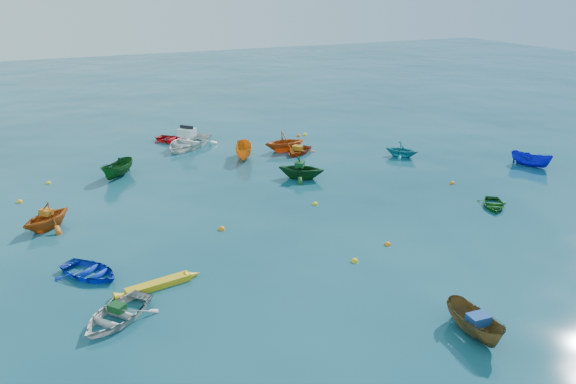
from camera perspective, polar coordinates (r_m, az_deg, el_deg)
name	(u,v)px	position (r m, az deg, el deg)	size (l,w,h in m)	color
ground	(328,230)	(29.68, 4.06, -3.82)	(160.00, 160.00, 0.00)	#093847
dinghy_blue_sw	(90,276)	(26.67, -19.45, -8.04)	(2.19, 3.06, 0.64)	#0F32C2
dinghy_white_near	(117,320)	(23.20, -17.01, -12.31)	(2.38, 3.32, 0.69)	beige
sampan_brown_mid	(473,334)	(22.52, 18.29, -13.57)	(1.09, 2.91, 1.12)	brown
dinghy_orange_w	(48,228)	(32.35, -23.19, -3.41)	(2.51, 2.91, 1.53)	#C05112
dinghy_green_e	(493,207)	(34.61, 20.12, -1.43)	(1.71, 2.40, 0.50)	#124F16
dinghy_cyan_se	(401,157)	(42.66, 11.43, 3.54)	(2.06, 2.39, 1.26)	teal
sampan_orange_n	(244,158)	(41.58, -4.47, 3.44)	(1.22, 3.24, 1.25)	orange
dinghy_green_n	(301,178)	(37.18, 1.34, 1.39)	(2.62, 3.03, 1.60)	#0F4318
dinghy_red_ne	(298,153)	(42.65, 1.04, 3.95)	(1.99, 2.79, 0.58)	#B0380E
sampan_blue_far	(530,166)	(43.25, 23.37, 2.45)	(1.07, 2.83, 1.10)	#0E12B5
dinghy_red_far	(173,142)	(46.71, -11.62, 5.02)	(2.15, 3.01, 0.62)	red
dinghy_orange_far	(285,151)	(43.22, -0.33, 4.18)	(2.72, 3.16, 1.66)	#C04A12
sampan_green_far	(119,177)	(39.19, -16.82, 1.51)	(1.16, 3.09, 1.20)	#104615
kayak_yellow	(159,287)	(24.98, -12.98, -9.36)	(0.52, 3.55, 0.35)	gold
motorboat_white	(188,147)	(45.04, -10.14, 4.54)	(3.55, 4.96, 1.63)	white
tarp_green_a	(117,308)	(23.01, -16.97, -11.17)	(0.60, 0.46, 0.29)	#10411A
tarp_blue_a	(478,319)	(22.03, 18.76, -12.15)	(0.76, 0.57, 0.37)	#194394
tarp_orange_a	(46,212)	(32.04, -23.35, -1.88)	(0.62, 0.47, 0.30)	orange
tarp_green_b	(300,164)	(36.89, 1.20, 2.83)	(0.72, 0.55, 0.35)	#11461F
tarp_orange_b	(298,148)	(42.44, 0.98, 4.51)	(0.71, 0.54, 0.34)	#BB7013
buoy_ye_a	(355,262)	(26.55, 6.78, -7.04)	(0.35, 0.35, 0.35)	yellow
buoy_or_b	(387,245)	(28.38, 10.06, -5.31)	(0.33, 0.33, 0.33)	orange
buoy_ye_b	(19,202)	(36.78, -25.62, -0.95)	(0.36, 0.36, 0.36)	yellow
buoy_or_c	(222,230)	(29.81, -6.76, -3.81)	(0.37, 0.37, 0.37)	orange
buoy_ye_c	(315,204)	(32.89, 2.76, -1.27)	(0.34, 0.34, 0.34)	yellow
buoy_or_d	(452,184)	(37.70, 16.34, 0.81)	(0.34, 0.34, 0.34)	orange
buoy_ye_d	(49,184)	(39.39, -23.15, 0.79)	(0.33, 0.33, 0.33)	yellow
buoy_or_e	(299,136)	(47.43, 1.09, 5.68)	(0.36, 0.36, 0.36)	orange
buoy_ye_e	(305,135)	(47.80, 1.73, 5.79)	(0.35, 0.35, 0.35)	yellow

